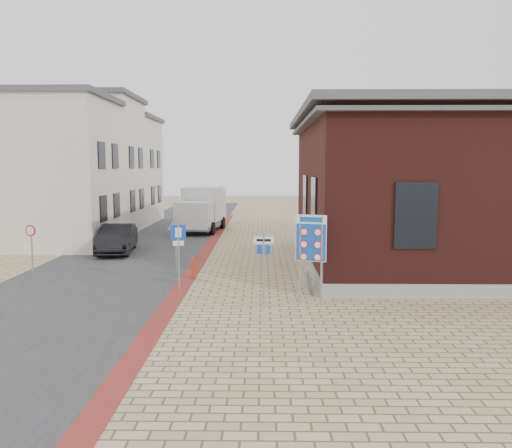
% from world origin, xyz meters
% --- Properties ---
extents(ground, '(120.00, 120.00, 0.00)m').
position_xyz_m(ground, '(0.00, 0.00, 0.00)').
color(ground, tan).
rests_on(ground, ground).
extents(road_strip, '(7.00, 60.00, 0.02)m').
position_xyz_m(road_strip, '(-5.50, 15.00, 0.01)').
color(road_strip, '#38383A').
rests_on(road_strip, ground).
extents(curb_strip, '(0.60, 40.00, 0.02)m').
position_xyz_m(curb_strip, '(-2.00, 10.00, 0.01)').
color(curb_strip, maroon).
rests_on(curb_strip, ground).
extents(brick_building, '(13.00, 13.00, 6.80)m').
position_xyz_m(brick_building, '(8.99, 7.00, 3.49)').
color(brick_building, gray).
rests_on(brick_building, ground).
extents(townhouse_near, '(7.40, 6.40, 8.30)m').
position_xyz_m(townhouse_near, '(-10.99, 12.00, 4.17)').
color(townhouse_near, silver).
rests_on(townhouse_near, ground).
extents(townhouse_mid, '(7.40, 6.40, 9.10)m').
position_xyz_m(townhouse_mid, '(-10.99, 18.00, 4.57)').
color(townhouse_mid, silver).
rests_on(townhouse_mid, ground).
extents(townhouse_far, '(7.40, 6.40, 8.30)m').
position_xyz_m(townhouse_far, '(-10.99, 24.00, 4.17)').
color(townhouse_far, silver).
rests_on(townhouse_far, ground).
extents(bike_rack, '(0.08, 1.80, 0.60)m').
position_xyz_m(bike_rack, '(2.65, 2.20, 0.26)').
color(bike_rack, slate).
rests_on(bike_rack, ground).
extents(sedan, '(2.07, 4.57, 1.45)m').
position_xyz_m(sedan, '(-6.50, 9.81, 0.73)').
color(sedan, black).
rests_on(sedan, ground).
extents(box_truck, '(2.97, 5.99, 3.02)m').
position_xyz_m(box_truck, '(-3.18, 18.52, 1.56)').
color(box_truck, slate).
rests_on(box_truck, ground).
extents(border_sign, '(0.96, 0.32, 2.90)m').
position_xyz_m(border_sign, '(2.50, 0.26, 2.09)').
color(border_sign, gray).
rests_on(border_sign, ground).
extents(essen_sign, '(0.63, 0.07, 2.33)m').
position_xyz_m(essen_sign, '(1.00, 0.30, 1.54)').
color(essen_sign, gray).
rests_on(essen_sign, ground).
extents(parking_sign, '(0.53, 0.15, 2.44)m').
position_xyz_m(parking_sign, '(-2.01, 2.00, 1.66)').
color(parking_sign, gray).
rests_on(parking_sign, ground).
extents(yield_sign, '(0.81, 0.29, 2.32)m').
position_xyz_m(yield_sign, '(-2.71, 5.45, 1.76)').
color(yield_sign, gray).
rests_on(yield_sign, ground).
extents(speed_sign, '(0.48, 0.15, 2.05)m').
position_xyz_m(speed_sign, '(-8.50, 4.65, 1.35)').
color(speed_sign, gray).
rests_on(speed_sign, ground).
extents(bollard, '(0.08, 0.08, 0.91)m').
position_xyz_m(bollard, '(-1.80, 3.92, 0.46)').
color(bollard, '#FF3E0D').
rests_on(bollard, ground).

